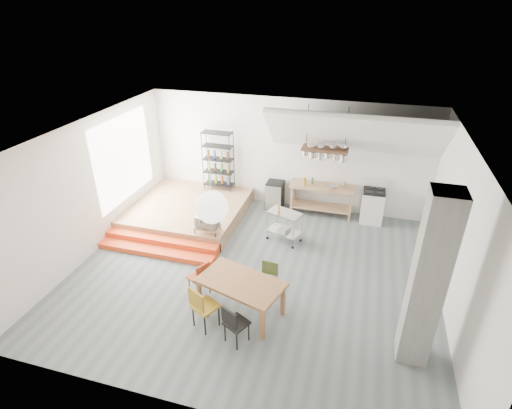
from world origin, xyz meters
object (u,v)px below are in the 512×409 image
(dining_table, at_px, (241,285))
(mini_fridge, at_px, (275,195))
(rolling_cart, at_px, (285,223))
(stove, at_px, (372,205))

(dining_table, distance_m, mini_fridge, 4.53)
(dining_table, relative_size, rolling_cart, 1.95)
(stove, relative_size, mini_fridge, 1.43)
(dining_table, xyz_separation_m, rolling_cart, (0.26, 2.81, -0.15))
(mini_fridge, bearing_deg, dining_table, -85.09)
(dining_table, distance_m, rolling_cart, 2.82)
(dining_table, bearing_deg, rolling_cart, 101.34)
(stove, height_order, rolling_cart, stove)
(stove, bearing_deg, rolling_cart, -142.03)
(stove, distance_m, rolling_cart, 2.69)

